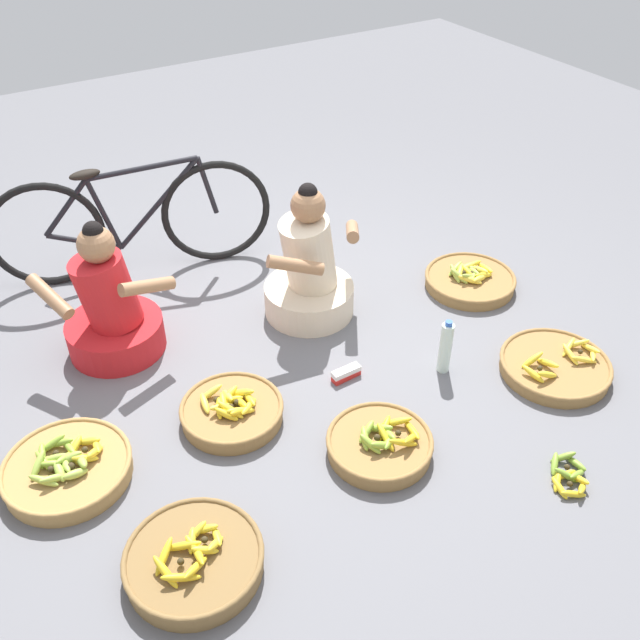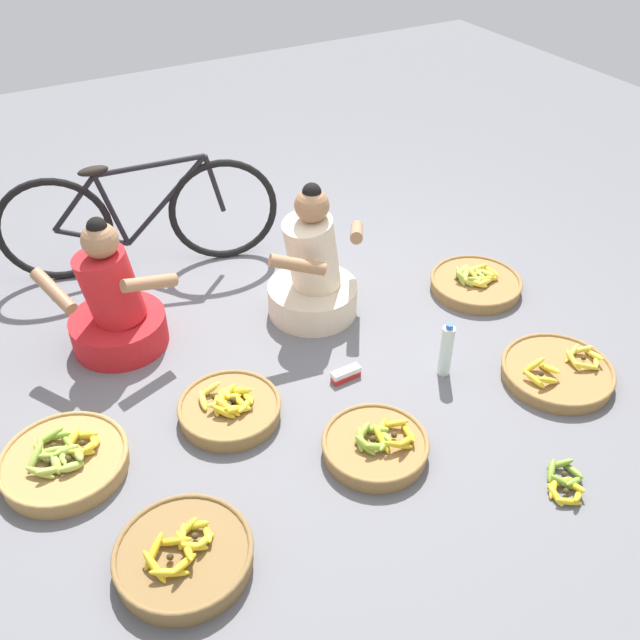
% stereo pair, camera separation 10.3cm
% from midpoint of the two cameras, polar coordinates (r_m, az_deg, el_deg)
% --- Properties ---
extents(ground_plane, '(10.00, 10.00, 0.00)m').
position_cam_midpoint_polar(ground_plane, '(3.87, -2.30, -2.59)').
color(ground_plane, slate).
extents(vendor_woman_front, '(0.71, 0.52, 0.83)m').
position_cam_midpoint_polar(vendor_woman_front, '(4.01, -1.61, 3.76)').
color(vendor_woman_front, beige).
rests_on(vendor_woman_front, ground).
extents(vendor_woman_behind, '(0.69, 0.52, 0.79)m').
position_cam_midpoint_polar(vendor_woman_behind, '(3.92, -17.28, 0.67)').
color(vendor_woman_behind, red).
rests_on(vendor_woman_behind, ground).
extents(bicycle_leaning, '(1.66, 0.48, 0.73)m').
position_cam_midpoint_polar(bicycle_leaning, '(4.49, -15.55, 7.69)').
color(bicycle_leaning, black).
rests_on(bicycle_leaning, ground).
extents(banana_basket_mid_right, '(0.50, 0.50, 0.16)m').
position_cam_midpoint_polar(banana_basket_mid_right, '(3.32, 3.97, -9.96)').
color(banana_basket_mid_right, olive).
rests_on(banana_basket_mid_right, ground).
extents(banana_basket_front_center, '(0.51, 0.51, 0.16)m').
position_cam_midpoint_polar(banana_basket_front_center, '(3.49, -7.99, -7.28)').
color(banana_basket_front_center, olive).
rests_on(banana_basket_front_center, ground).
extents(banana_basket_back_right, '(0.58, 0.58, 0.14)m').
position_cam_midpoint_polar(banana_basket_back_right, '(3.90, 17.77, -3.55)').
color(banana_basket_back_right, olive).
rests_on(banana_basket_back_right, ground).
extents(banana_basket_near_vendor, '(0.58, 0.58, 0.16)m').
position_cam_midpoint_polar(banana_basket_near_vendor, '(3.42, -20.59, -11.15)').
color(banana_basket_near_vendor, '#A87F47').
rests_on(banana_basket_near_vendor, ground).
extents(banana_basket_near_bicycle, '(0.56, 0.56, 0.15)m').
position_cam_midpoint_polar(banana_basket_near_bicycle, '(4.44, 11.37, 3.22)').
color(banana_basket_near_bicycle, olive).
rests_on(banana_basket_near_bicycle, ground).
extents(banana_basket_mid_left, '(0.56, 0.56, 0.16)m').
position_cam_midpoint_polar(banana_basket_mid_left, '(2.98, -11.19, -18.50)').
color(banana_basket_mid_left, brown).
rests_on(banana_basket_mid_left, ground).
extents(loose_bananas_back_left, '(0.24, 0.26, 0.08)m').
position_cam_midpoint_polar(loose_bananas_back_left, '(3.39, 18.60, -11.84)').
color(loose_bananas_back_left, olive).
rests_on(loose_bananas_back_left, ground).
extents(water_bottle, '(0.07, 0.07, 0.32)m').
position_cam_midpoint_polar(water_bottle, '(3.71, 9.33, -2.21)').
color(water_bottle, silver).
rests_on(water_bottle, ground).
extents(packet_carton_stack, '(0.16, 0.06, 0.06)m').
position_cam_midpoint_polar(packet_carton_stack, '(3.69, 1.32, -4.36)').
color(packet_carton_stack, red).
rests_on(packet_carton_stack, ground).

